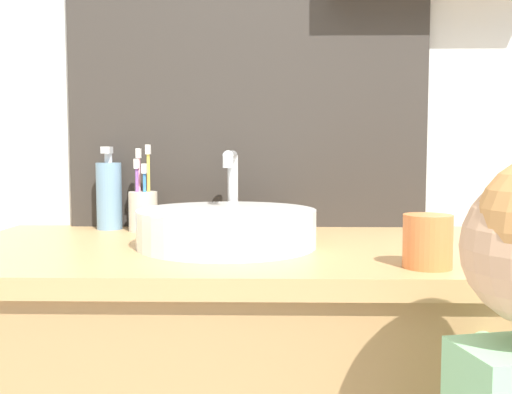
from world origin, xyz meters
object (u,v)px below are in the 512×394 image
at_px(sink_basin, 228,226).
at_px(toothbrush_holder, 143,208).
at_px(soap_dispenser, 109,195).
at_px(drinking_cup, 428,241).

height_order(sink_basin, toothbrush_holder, toothbrush_holder).
height_order(soap_dispenser, drinking_cup, soap_dispenser).
bearing_deg(toothbrush_holder, sink_basin, -43.83).
bearing_deg(toothbrush_holder, drinking_cup, -36.79).
bearing_deg(drinking_cup, sink_basin, 148.47).
bearing_deg(toothbrush_holder, soap_dispenser, 159.96).
bearing_deg(drinking_cup, soap_dispenser, 145.22).
relative_size(sink_basin, soap_dispenser, 2.04).
relative_size(sink_basin, drinking_cup, 4.69).
distance_m(sink_basin, soap_dispenser, 0.38).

